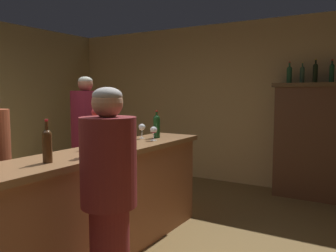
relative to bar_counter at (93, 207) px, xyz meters
The scene contains 17 objects.
wall_back 3.43m from the bar_counter, 93.53° to the left, with size 6.00×0.12×2.66m, color tan.
bar_counter is the anchor object (origin of this frame).
display_cabinet 3.34m from the bar_counter, 65.63° to the left, with size 1.13×0.41×1.65m.
wine_bottle_riesling 0.75m from the bar_counter, 113.96° to the left, with size 0.07×0.07×0.31m.
wine_bottle_malbec 0.82m from the bar_counter, 83.42° to the right, with size 0.07×0.07×0.32m.
wine_bottle_chardonnay 0.65m from the bar_counter, 129.80° to the left, with size 0.06×0.06×0.29m.
wine_bottle_merlot 1.24m from the bar_counter, 90.91° to the left, with size 0.08×0.08×0.31m.
wine_glass_front 1.05m from the bar_counter, 84.89° to the left, with size 0.08×0.08×0.15m.
wine_glass_mid 1.13m from the bar_counter, 98.02° to the left, with size 0.08×0.08×0.16m.
flower_arrangement 0.73m from the bar_counter, 22.81° to the right, with size 0.13×0.16×0.39m.
cheese_plate 0.62m from the bar_counter, 86.31° to the left, with size 0.16×0.16×0.01m, color white.
display_bottle_left 3.44m from the bar_counter, 71.68° to the left, with size 0.07×0.07×0.31m.
display_bottle_midleft 3.49m from the bar_counter, 68.72° to the left, with size 0.06×0.06×0.30m.
display_bottle_center 3.56m from the bar_counter, 65.94° to the left, with size 0.07×0.07×0.33m.
display_bottle_midright 3.64m from the bar_counter, 62.71° to the left, with size 0.06×0.06×0.31m.
patron_by_cabinet 1.17m from the bar_counter, 136.77° to the left, with size 0.35×0.35×1.70m.
bartender 0.85m from the bar_counter, 38.42° to the right, with size 0.37×0.37×1.55m.
Camera 1 is at (2.31, -2.02, 1.51)m, focal length 36.82 mm.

